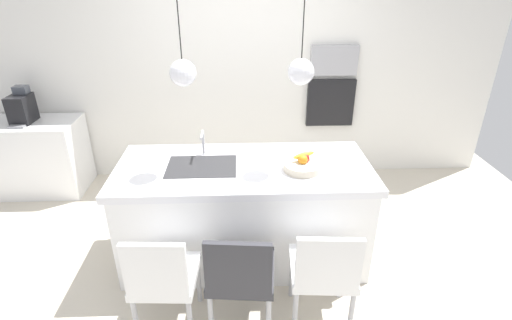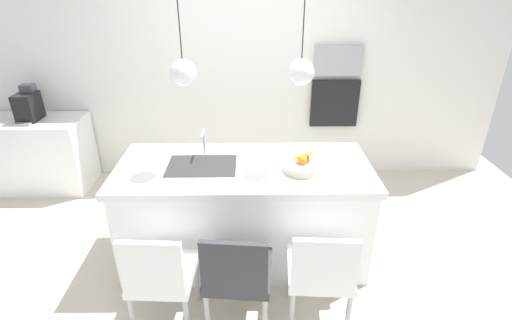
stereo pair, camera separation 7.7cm
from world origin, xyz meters
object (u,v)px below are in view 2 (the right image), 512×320
object	(u,v)px
chair_near	(160,275)
chair_far	(321,271)
oven	(334,103)
chair_middle	(238,273)
microwave	(338,60)
coffee_machine	(28,106)
fruit_bowl	(302,166)

from	to	relation	value
chair_near	chair_far	size ratio (longest dim) A/B	0.99
oven	chair_far	xyz separation A→B (m)	(-0.52, -2.38, -0.42)
oven	chair_far	bearing A→B (deg)	-102.45
chair_far	chair_middle	bearing A→B (deg)	-179.81
microwave	coffee_machine	bearing A→B (deg)	-175.05
chair_middle	chair_near	bearing A→B (deg)	-179.99
microwave	oven	bearing A→B (deg)	0.00
chair_near	chair_middle	bearing A→B (deg)	0.01
chair_far	chair_near	bearing A→B (deg)	-179.90
coffee_machine	chair_middle	world-z (taller)	coffee_machine
fruit_bowl	chair_far	size ratio (longest dim) A/B	0.34
microwave	chair_far	xyz separation A→B (m)	(-0.52, -2.38, -0.92)
fruit_bowl	chair_near	bearing A→B (deg)	-145.36
chair_middle	fruit_bowl	bearing A→B (deg)	54.63
coffee_machine	oven	xyz separation A→B (m)	(3.43, 0.30, -0.08)
oven	chair_near	world-z (taller)	oven
coffee_machine	microwave	world-z (taller)	microwave
oven	chair_near	xyz separation A→B (m)	(-1.61, -2.38, -0.44)
coffee_machine	oven	distance (m)	3.45
coffee_machine	chair_near	size ratio (longest dim) A/B	0.44
microwave	chair_near	size ratio (longest dim) A/B	0.63
microwave	chair_middle	xyz separation A→B (m)	(-1.09, -2.38, -0.93)
chair_near	chair_far	bearing A→B (deg)	0.10
coffee_machine	microwave	xyz separation A→B (m)	(3.43, 0.30, 0.42)
coffee_machine	chair_near	bearing A→B (deg)	-48.75
microwave	oven	distance (m)	0.50
fruit_bowl	chair_near	xyz separation A→B (m)	(-1.02, -0.71, -0.46)
chair_near	fruit_bowl	bearing A→B (deg)	34.64
fruit_bowl	chair_near	distance (m)	1.32
microwave	oven	xyz separation A→B (m)	(0.00, 0.00, -0.50)
chair_middle	chair_far	xyz separation A→B (m)	(0.56, 0.00, 0.01)
fruit_bowl	microwave	size ratio (longest dim) A/B	0.55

